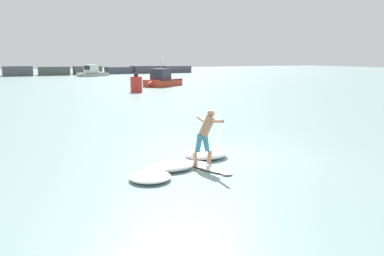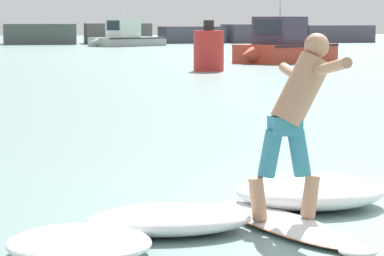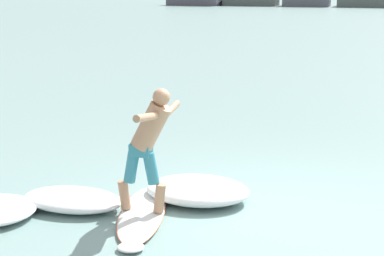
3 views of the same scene
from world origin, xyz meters
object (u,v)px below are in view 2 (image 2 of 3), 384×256
object	(u,v)px
fishing_boat_near_jetty	(126,37)
small_boat_offshore	(283,47)
surfboard	(286,224)
channel_marker_buoy	(209,50)
surfer	(297,110)

from	to	relation	value
fishing_boat_near_jetty	small_boat_offshore	world-z (taller)	fishing_boat_near_jetty
surfboard	small_boat_offshore	size ratio (longest dim) A/B	0.44
fishing_boat_near_jetty	channel_marker_buoy	bearing A→B (deg)	-94.94
surfer	fishing_boat_near_jetty	world-z (taller)	fishing_boat_near_jetty
surfer	fishing_boat_near_jetty	size ratio (longest dim) A/B	0.27
fishing_boat_near_jetty	small_boat_offshore	size ratio (longest dim) A/B	1.13
surfboard	channel_marker_buoy	size ratio (longest dim) A/B	1.29
surfboard	fishing_boat_near_jetty	world-z (taller)	fishing_boat_near_jetty
surfer	channel_marker_buoy	bearing A→B (deg)	76.24
surfboard	small_boat_offshore	distance (m)	31.32
surfer	surfboard	bearing A→B (deg)	-160.05
small_boat_offshore	channel_marker_buoy	xyz separation A→B (m)	(-4.84, -5.48, 0.07)
channel_marker_buoy	small_boat_offshore	bearing A→B (deg)	48.58
small_boat_offshore	channel_marker_buoy	size ratio (longest dim) A/B	2.97
small_boat_offshore	fishing_boat_near_jetty	bearing A→B (deg)	94.72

